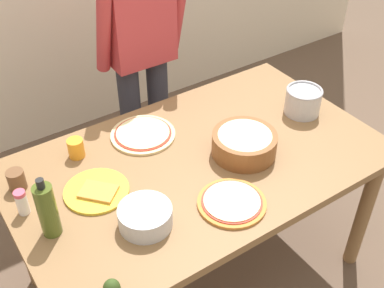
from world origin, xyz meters
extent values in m
plane|color=brown|center=(0.00, 0.00, 0.00)|extent=(8.00, 8.00, 0.00)
cube|color=brown|center=(0.00, 0.00, 0.74)|extent=(1.60, 0.96, 0.04)
cylinder|color=brown|center=(0.72, -0.40, 0.36)|extent=(0.07, 0.07, 0.72)
cylinder|color=brown|center=(-0.72, 0.40, 0.36)|extent=(0.07, 0.07, 0.72)
cylinder|color=brown|center=(0.72, 0.40, 0.36)|extent=(0.07, 0.07, 0.72)
cylinder|color=#2D2D38|center=(0.06, 0.76, 0.42)|extent=(0.12, 0.12, 0.85)
cylinder|color=#2D2D38|center=(0.24, 0.76, 0.42)|extent=(0.12, 0.12, 0.85)
cube|color=#B7383D|center=(0.15, 0.76, 1.12)|extent=(0.34, 0.20, 0.55)
cylinder|color=#B7383D|center=(-0.06, 0.71, 1.12)|extent=(0.07, 0.21, 0.55)
cylinder|color=#B7383D|center=(0.36, 0.71, 1.12)|extent=(0.07, 0.21, 0.55)
cylinder|color=beige|center=(-0.12, 0.28, 0.77)|extent=(0.30, 0.30, 0.01)
cylinder|color=#B22D1E|center=(-0.12, 0.28, 0.77)|extent=(0.26, 0.26, 0.00)
cylinder|color=beige|center=(-0.12, 0.28, 0.78)|extent=(0.24, 0.24, 0.00)
cylinder|color=#C67A33|center=(-0.05, -0.29, 0.77)|extent=(0.27, 0.27, 0.01)
cylinder|color=#B22D1E|center=(-0.05, -0.29, 0.77)|extent=(0.24, 0.24, 0.00)
cylinder|color=beige|center=(-0.05, -0.29, 0.78)|extent=(0.22, 0.22, 0.00)
cylinder|color=gold|center=(-0.45, 0.06, 0.77)|extent=(0.26, 0.26, 0.01)
cube|color=#CC8438|center=(-0.45, 0.04, 0.78)|extent=(0.17, 0.17, 0.01)
cylinder|color=brown|center=(0.19, -0.08, 0.81)|extent=(0.28, 0.28, 0.10)
ellipsoid|color=beige|center=(0.19, -0.08, 0.85)|extent=(0.25, 0.25, 0.05)
cylinder|color=#B7B7BC|center=(-0.37, -0.20, 0.80)|extent=(0.20, 0.20, 0.08)
cylinder|color=#47561E|center=(-0.67, -0.04, 0.87)|extent=(0.07, 0.07, 0.22)
cylinder|color=black|center=(-0.67, -0.04, 1.00)|extent=(0.03, 0.03, 0.04)
cylinder|color=#B7B7BC|center=(0.62, 0.01, 0.82)|extent=(0.17, 0.17, 0.12)
torus|color=#A5A5AD|center=(0.62, 0.01, 0.88)|extent=(0.17, 0.17, 0.01)
cylinder|color=orange|center=(-0.42, 0.31, 0.80)|extent=(0.07, 0.07, 0.08)
cylinder|color=brown|center=(-0.70, 0.26, 0.80)|extent=(0.07, 0.07, 0.08)
cylinder|color=white|center=(-0.72, 0.11, 0.81)|extent=(0.04, 0.04, 0.09)
cylinder|color=#D84C66|center=(-0.72, 0.11, 0.86)|extent=(0.04, 0.04, 0.02)
ellipsoid|color=#2D4219|center=(-0.61, -0.40, 0.80)|extent=(0.06, 0.06, 0.07)
camera|label=1|loc=(-0.91, -1.30, 2.10)|focal=45.23mm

